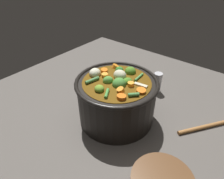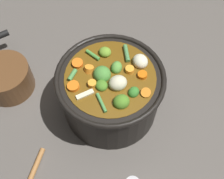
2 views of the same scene
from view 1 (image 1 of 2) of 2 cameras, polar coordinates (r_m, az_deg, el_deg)
ground_plane at (r=0.70m, az=1.19°, el=-7.84°), size 1.10×1.10×0.00m
cooking_pot at (r=0.65m, az=1.27°, el=-2.69°), size 0.26×0.26×0.17m
salt_shaker at (r=0.82m, az=12.74°, el=1.98°), size 0.03×0.03×0.08m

